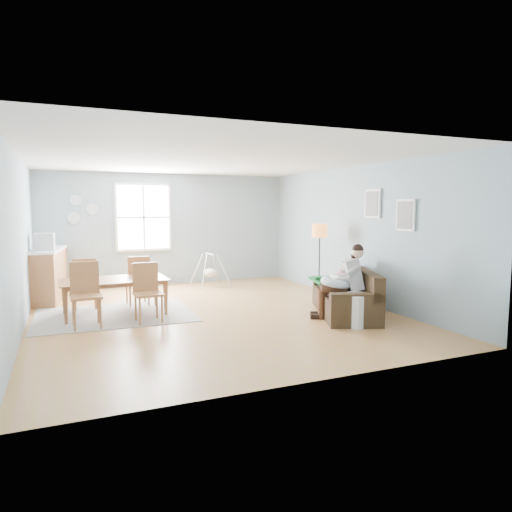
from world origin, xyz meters
name	(u,v)px	position (x,y,z in m)	size (l,w,h in m)	color
room	(211,176)	(0.00, 0.00, 2.42)	(8.40, 9.40, 3.90)	#A67D3A
window	(144,217)	(-0.60, 3.46, 1.65)	(1.32, 0.08, 1.62)	white
pictures	(388,209)	(2.97, -1.05, 1.85)	(0.05, 1.34, 0.74)	white
wall_plates	(80,210)	(-2.00, 3.47, 1.83)	(0.67, 0.02, 0.66)	#A3B8C4
sofa	(348,299)	(2.19, -1.00, 0.28)	(1.52, 2.14, 0.80)	black
green_throw	(336,280)	(2.36, -0.36, 0.51)	(0.90, 0.78, 0.04)	#155C29
beige_pillow	(353,270)	(2.57, -0.60, 0.73)	(0.13, 0.48, 0.48)	tan
father	(345,279)	(1.96, -1.21, 0.68)	(0.94, 0.73, 1.27)	#9A999C
nursing_pillow	(336,282)	(1.83, -1.16, 0.62)	(0.52, 0.52, 0.14)	#A4BBCE
infant	(335,278)	(1.83, -1.13, 0.69)	(0.15, 0.34, 0.12)	silver
toddler	(342,275)	(2.18, -0.80, 0.67)	(0.51, 0.42, 0.77)	white
floor_lamp	(320,237)	(2.48, 0.48, 1.28)	(0.31, 0.31, 1.54)	black
storage_cube	(356,310)	(1.85, -1.70, 0.26)	(0.57, 0.54, 0.51)	silver
rug	(115,315)	(-1.60, 0.55, 0.01)	(2.65, 2.01, 0.01)	gray
dining_table	(115,297)	(-1.60, 0.55, 0.32)	(1.80, 1.00, 0.63)	brown
chair_sw	(85,290)	(-2.10, -0.08, 0.59)	(0.47, 0.47, 1.02)	#9C6936
chair_se	(147,288)	(-1.15, -0.12, 0.55)	(0.46, 0.46, 0.97)	#9C6936
chair_nw	(85,280)	(-2.06, 1.22, 0.55)	(0.45, 0.45, 0.96)	#9C6936
chair_ne	(138,277)	(-1.10, 1.19, 0.55)	(0.45, 0.45, 0.96)	#9C6936
counter	(48,274)	(-2.70, 2.50, 0.53)	(0.80, 1.93, 1.05)	brown
monitor	(44,242)	(-2.73, 2.14, 1.22)	(0.37, 0.36, 0.34)	#AEAEB3
baby_swing	(210,272)	(0.79, 2.64, 0.36)	(0.86, 0.87, 0.80)	#AEAEB3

